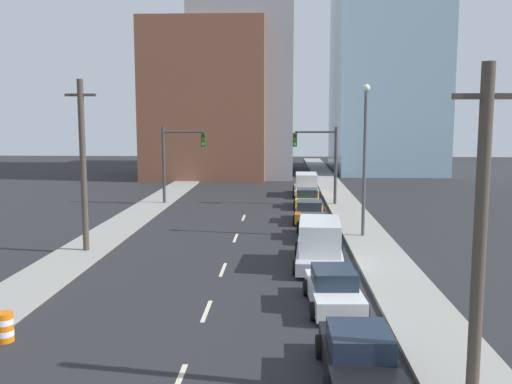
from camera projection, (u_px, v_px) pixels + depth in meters
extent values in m
cube|color=gray|center=(169.00, 194.00, 53.13)|extent=(2.74, 92.80, 0.17)
cube|color=gray|center=(337.00, 195.00, 52.40)|extent=(2.74, 92.80, 0.17)
cube|color=beige|center=(178.00, 383.00, 15.30)|extent=(0.16, 2.40, 0.01)
cube|color=beige|center=(207.00, 311.00, 21.06)|extent=(0.16, 2.40, 0.01)
cube|color=beige|center=(223.00, 270.00, 26.80)|extent=(0.16, 2.40, 0.01)
cube|color=beige|center=(236.00, 238.00, 33.89)|extent=(0.16, 2.40, 0.01)
cube|color=beige|center=(244.00, 218.00, 40.74)|extent=(0.16, 2.40, 0.01)
cube|color=brown|center=(209.00, 102.00, 69.52)|extent=(14.00, 16.00, 18.13)
cube|color=#99999E|center=(245.00, 61.00, 72.61)|extent=(12.00, 20.00, 28.70)
cube|color=#99B7CC|center=(385.00, 51.00, 75.52)|extent=(13.00, 20.00, 31.75)
cylinder|color=#38383D|center=(164.00, 166.00, 46.56)|extent=(0.24, 0.24, 6.38)
cylinder|color=#38383D|center=(183.00, 132.00, 46.13)|extent=(3.29, 0.16, 0.16)
cube|color=#194C1E|center=(203.00, 140.00, 46.13)|extent=(0.34, 0.32, 1.10)
cylinder|color=#4C0C0C|center=(203.00, 135.00, 45.92)|extent=(0.22, 0.04, 0.22)
cylinder|color=#593F0C|center=(203.00, 140.00, 45.96)|extent=(0.22, 0.04, 0.22)
cylinder|color=#26E53F|center=(203.00, 144.00, 46.01)|extent=(0.22, 0.04, 0.22)
cylinder|color=#38383D|center=(336.00, 167.00, 45.91)|extent=(0.24, 0.24, 6.38)
cylinder|color=#38383D|center=(316.00, 132.00, 45.63)|extent=(3.29, 0.16, 0.16)
cube|color=#194C1E|center=(295.00, 140.00, 45.78)|extent=(0.34, 0.32, 1.10)
cylinder|color=#4C0C0C|center=(295.00, 136.00, 45.57)|extent=(0.22, 0.04, 0.22)
cylinder|color=#593F0C|center=(295.00, 140.00, 45.61)|extent=(0.22, 0.04, 0.22)
cylinder|color=#26E53F|center=(295.00, 144.00, 45.66)|extent=(0.22, 0.04, 0.22)
cylinder|color=#473D33|center=(480.00, 239.00, 13.71)|extent=(0.32, 0.32, 8.39)
cube|color=#473D33|center=(487.00, 96.00, 13.28)|extent=(1.60, 0.14, 0.14)
cylinder|color=#473D33|center=(83.00, 168.00, 29.53)|extent=(0.32, 0.32, 9.05)
cube|color=#473D33|center=(80.00, 95.00, 29.05)|extent=(1.60, 0.14, 0.14)
cylinder|color=orange|center=(5.00, 338.00, 18.19)|extent=(0.56, 0.56, 0.19)
cylinder|color=white|center=(5.00, 333.00, 18.16)|extent=(0.56, 0.56, 0.19)
cylinder|color=orange|center=(5.00, 327.00, 18.14)|extent=(0.56, 0.56, 0.19)
cylinder|color=white|center=(4.00, 321.00, 18.11)|extent=(0.56, 0.56, 0.19)
cylinder|color=orange|center=(4.00, 316.00, 18.09)|extent=(0.56, 0.56, 0.19)
cylinder|color=#4C4C51|center=(364.00, 166.00, 33.31)|extent=(0.20, 0.20, 8.57)
sphere|color=white|center=(366.00, 88.00, 32.73)|extent=(0.44, 0.44, 0.44)
cube|color=black|center=(359.00, 361.00, 15.51)|extent=(1.94, 4.46, 0.63)
cube|color=#1E2838|center=(360.00, 340.00, 15.43)|extent=(1.67, 2.02, 0.59)
cylinder|color=black|center=(319.00, 346.00, 16.92)|extent=(0.23, 0.69, 0.69)
cylinder|color=black|center=(385.00, 347.00, 16.86)|extent=(0.23, 0.69, 0.69)
cube|color=silver|center=(334.00, 294.00, 21.44)|extent=(1.99, 4.62, 0.68)
cube|color=#1E2838|center=(334.00, 277.00, 21.35)|extent=(1.65, 2.12, 0.63)
cylinder|color=black|center=(306.00, 288.00, 22.85)|extent=(0.25, 0.67, 0.66)
cylinder|color=black|center=(351.00, 287.00, 22.86)|extent=(0.25, 0.67, 0.66)
cylinder|color=black|center=(313.00, 311.00, 20.06)|extent=(0.25, 0.67, 0.66)
cylinder|color=black|center=(365.00, 311.00, 20.07)|extent=(0.25, 0.67, 0.66)
cube|color=#B2B2BC|center=(319.00, 255.00, 27.58)|extent=(2.45, 6.01, 0.60)
cube|color=silver|center=(320.00, 236.00, 27.16)|extent=(2.08, 3.75, 1.46)
cylinder|color=black|center=(297.00, 249.00, 29.51)|extent=(0.26, 0.71, 0.70)
cylinder|color=black|center=(340.00, 250.00, 29.30)|extent=(0.26, 0.71, 0.70)
cylinder|color=black|center=(295.00, 267.00, 25.90)|extent=(0.26, 0.71, 0.70)
cylinder|color=black|center=(344.00, 268.00, 25.69)|extent=(0.26, 0.71, 0.70)
cube|color=#196B75|center=(314.00, 229.00, 33.89)|extent=(1.79, 4.62, 0.62)
cube|color=#1E2838|center=(315.00, 220.00, 33.81)|extent=(1.55, 2.09, 0.59)
cylinder|color=black|center=(298.00, 227.00, 35.35)|extent=(0.23, 0.70, 0.70)
cylinder|color=black|center=(327.00, 227.00, 35.29)|extent=(0.23, 0.70, 0.70)
cylinder|color=black|center=(301.00, 237.00, 32.52)|extent=(0.23, 0.70, 0.70)
cylinder|color=black|center=(332.00, 237.00, 32.47)|extent=(0.23, 0.70, 0.70)
cube|color=orange|center=(309.00, 214.00, 39.15)|extent=(2.12, 4.53, 0.66)
cube|color=#1E2838|center=(310.00, 205.00, 39.07)|extent=(1.76, 2.08, 0.61)
cylinder|color=black|center=(296.00, 213.00, 40.63)|extent=(0.26, 0.69, 0.68)
cylinder|color=black|center=(323.00, 214.00, 40.43)|extent=(0.26, 0.69, 0.68)
cylinder|color=black|center=(295.00, 220.00, 37.92)|extent=(0.26, 0.69, 0.68)
cylinder|color=black|center=(324.00, 221.00, 37.72)|extent=(0.26, 0.69, 0.68)
cube|color=gold|center=(307.00, 201.00, 45.58)|extent=(2.03, 4.36, 0.67)
cube|color=#1E2838|center=(307.00, 193.00, 45.50)|extent=(1.71, 1.99, 0.62)
cylinder|color=black|center=(296.00, 200.00, 47.00)|extent=(0.25, 0.70, 0.69)
cylinder|color=black|center=(319.00, 201.00, 46.83)|extent=(0.25, 0.70, 0.69)
cylinder|color=black|center=(295.00, 205.00, 44.38)|extent=(0.25, 0.70, 0.69)
cylinder|color=black|center=(320.00, 205.00, 44.21)|extent=(0.25, 0.70, 0.69)
cube|color=tan|center=(306.00, 190.00, 52.65)|extent=(2.28, 5.96, 0.54)
cube|color=silver|center=(306.00, 181.00, 52.24)|extent=(1.97, 3.70, 1.33)
cylinder|color=black|center=(294.00, 189.00, 54.55)|extent=(0.23, 0.64, 0.63)
cylinder|color=black|center=(317.00, 189.00, 54.41)|extent=(0.23, 0.64, 0.63)
cylinder|color=black|center=(294.00, 194.00, 50.93)|extent=(0.23, 0.64, 0.63)
cylinder|color=black|center=(319.00, 194.00, 50.78)|extent=(0.23, 0.64, 0.63)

